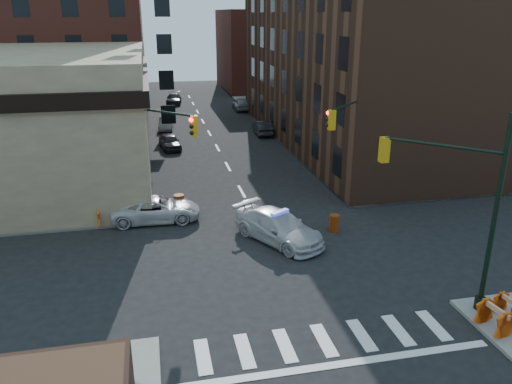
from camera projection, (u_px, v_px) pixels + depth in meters
name	position (u px, v px, depth m)	size (l,w,h in m)	color
ground	(278.00, 258.00, 24.77)	(140.00, 140.00, 0.00)	black
sidewalk_ne	(396.00, 115.00, 59.41)	(34.00, 54.50, 0.15)	gray
apartment_block	(22.00, 8.00, 53.91)	(25.00, 25.00, 24.00)	maroon
commercial_row_ne	(355.00, 65.00, 45.68)	(14.00, 34.00, 14.00)	#4B2B1E
filler_nw	(76.00, 37.00, 76.01)	(20.00, 18.00, 16.00)	brown
filler_ne	(273.00, 50.00, 78.89)	(16.00, 16.00, 12.00)	maroon
signal_pole_se	(466.00, 200.00, 19.32)	(5.40, 5.27, 8.00)	black
signal_pole_nw	(151.00, 152.00, 27.07)	(3.58, 3.67, 8.00)	black
signal_pole_ne	(353.00, 141.00, 29.38)	(3.67, 3.58, 8.00)	black
tree_ne_near	(287.00, 99.00, 49.00)	(3.00, 3.00, 4.85)	black
tree_ne_far	(268.00, 88.00, 56.37)	(3.00, 3.00, 4.85)	black
police_car	(279.00, 227.00, 26.37)	(2.23, 5.47, 1.59)	silver
pickup	(156.00, 209.00, 29.00)	(2.37, 5.14, 1.43)	silver
parked_car_wnear	(170.00, 142.00, 44.47)	(1.56, 3.89, 1.32)	black
parked_car_wfar	(166.00, 123.00, 51.97)	(1.40, 4.00, 1.32)	#999BA1
parked_car_wdeep	(174.00, 99.00, 66.76)	(1.92, 4.72, 1.37)	black
parked_car_enear	(262.00, 128.00, 49.78)	(1.46, 4.20, 1.38)	black
parked_car_efar	(241.00, 104.00, 62.39)	(1.84, 4.57, 1.56)	gray
pedestrian_a	(68.00, 201.00, 29.12)	(0.71, 0.47, 1.94)	black
pedestrian_b	(80.00, 211.00, 28.01)	(0.83, 0.64, 1.70)	black
pedestrian_c	(76.00, 193.00, 30.95)	(0.92, 0.38, 1.57)	#202430
barrel_road	(334.00, 223.00, 27.62)	(0.54, 0.54, 0.97)	red
barrel_bank	(179.00, 203.00, 30.30)	(0.62, 0.62, 1.11)	#EE420B
barricade_se_a	(494.00, 318.00, 18.72)	(1.34, 0.67, 1.01)	#E5510A
barricade_se_b	(509.00, 308.00, 19.53)	(1.13, 0.56, 0.85)	#C43D09
barricade_nw_a	(142.00, 200.00, 30.63)	(1.29, 0.64, 0.97)	#D84B0A
barricade_nw_b	(107.00, 216.00, 28.13)	(1.32, 0.66, 0.99)	#F0410B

